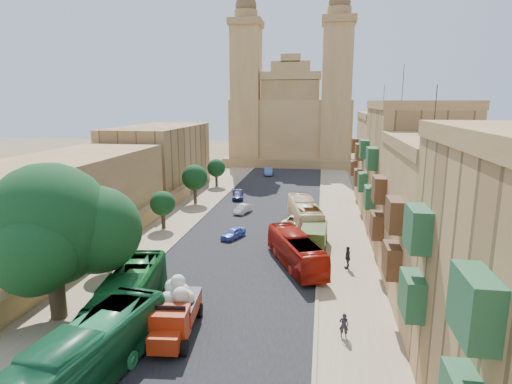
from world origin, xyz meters
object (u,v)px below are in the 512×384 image
(street_tree_b, at_px, (163,204))
(car_blue_a, at_px, (233,233))
(ficus_tree, at_px, (52,229))
(bus_green_north, at_px, (128,297))
(olive_pickup, at_px, (314,237))
(bus_red_east, at_px, (296,250))
(street_tree_c, at_px, (195,178))
(car_blue_b, at_px, (268,171))
(red_truck, at_px, (175,311))
(street_tree_d, at_px, (216,168))
(car_white_b, at_px, (303,200))
(pedestrian_c, at_px, (348,258))
(church, at_px, (292,120))
(car_white_a, at_px, (243,209))
(street_tree_a, at_px, (109,237))
(bus_cream_east, at_px, (304,214))
(bus_green_south, at_px, (81,361))
(car_dkblue, at_px, (238,196))
(pedestrian_a, at_px, (344,325))
(car_cream, at_px, (298,220))

(street_tree_b, bearing_deg, car_blue_a, -14.96)
(ficus_tree, height_order, bus_green_north, ficus_tree)
(olive_pickup, height_order, bus_red_east, bus_red_east)
(street_tree_b, relative_size, street_tree_c, 0.78)
(street_tree_b, bearing_deg, car_blue_b, 79.00)
(red_truck, bearing_deg, car_blue_b, 91.65)
(car_blue_b, bearing_deg, street_tree_d, -127.94)
(bus_green_north, height_order, car_white_b, bus_green_north)
(street_tree_c, xyz_separation_m, pedestrian_c, (19.41, -20.71, -2.61))
(church, height_order, street_tree_b, church)
(olive_pickup, distance_m, car_white_a, 14.84)
(ficus_tree, bearing_deg, street_tree_a, 94.22)
(street_tree_a, distance_m, street_tree_b, 12.00)
(street_tree_d, relative_size, car_white_a, 1.37)
(ficus_tree, height_order, street_tree_b, ficus_tree)
(street_tree_a, xyz_separation_m, street_tree_d, (0.00, 36.00, 0.17))
(bus_cream_east, bearing_deg, red_truck, 63.38)
(street_tree_d, bearing_deg, church, 71.91)
(car_white_b, bearing_deg, street_tree_b, 40.08)
(bus_green_south, xyz_separation_m, bus_red_east, (9.08, 17.74, -0.25))
(car_blue_a, bearing_deg, bus_green_south, -72.34)
(red_truck, xyz_separation_m, bus_green_south, (-2.68, -5.68, 0.11))
(street_tree_c, relative_size, red_truck, 0.89)
(bus_green_north, relative_size, car_white_b, 3.16)
(ficus_tree, distance_m, car_dkblue, 35.90)
(bus_green_south, distance_m, car_dkblue, 41.65)
(car_blue_a, relative_size, pedestrian_c, 1.66)
(car_blue_b, relative_size, pedestrian_c, 2.20)
(street_tree_d, bearing_deg, bus_green_north, -83.28)
(pedestrian_a, bearing_deg, bus_red_east, -69.02)
(bus_green_south, height_order, car_blue_b, bus_green_south)
(ficus_tree, relative_size, car_dkblue, 2.62)
(street_tree_b, relative_size, red_truck, 0.70)
(church, bearing_deg, ficus_tree, -97.19)
(red_truck, bearing_deg, church, 89.00)
(car_white_b, bearing_deg, car_cream, 86.64)
(red_truck, xyz_separation_m, car_blue_b, (-1.64, 56.97, -0.80))
(church, xyz_separation_m, bus_green_south, (-4.00, -81.06, -7.91))
(church, distance_m, bus_cream_east, 52.63)
(bus_green_south, bearing_deg, street_tree_c, 107.53)
(street_tree_b, height_order, street_tree_c, street_tree_c)
(church, height_order, bus_cream_east, church)
(church, distance_m, car_white_b, 42.06)
(olive_pickup, height_order, bus_green_north, bus_green_north)
(car_blue_a, height_order, car_cream, car_cream)
(car_blue_a, distance_m, pedestrian_a, 20.21)
(street_tree_c, distance_m, car_blue_b, 25.37)
(car_blue_a, distance_m, pedestrian_c, 12.86)
(street_tree_d, height_order, bus_red_east, street_tree_d)
(car_cream, bearing_deg, church, -62.90)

